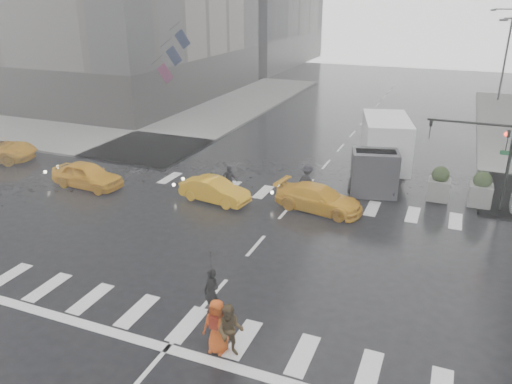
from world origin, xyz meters
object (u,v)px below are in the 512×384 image
at_px(traffic_signal_pole, 489,148).
at_px(box_truck, 382,150).
at_px(pedestrian_brown, 230,331).
at_px(pedestrian_orange, 217,326).
at_px(taxi_front, 87,175).
at_px(taxi_mid, 215,190).

relative_size(traffic_signal_pole, box_truck, 0.67).
distance_m(pedestrian_brown, box_truck, 17.16).
bearing_deg(pedestrian_orange, taxi_front, 142.12).
relative_size(traffic_signal_pole, taxi_front, 1.06).
relative_size(pedestrian_orange, taxi_front, 0.42).
bearing_deg(taxi_mid, pedestrian_orange, -145.00).
relative_size(pedestrian_brown, box_truck, 0.26).
height_order(traffic_signal_pole, box_truck, traffic_signal_pole).
relative_size(pedestrian_brown, pedestrian_orange, 0.97).
xyz_separation_m(traffic_signal_pole, box_truck, (-5.34, 2.24, -1.32)).
bearing_deg(box_truck, traffic_signal_pole, -37.11).
bearing_deg(box_truck, taxi_front, -168.74).
distance_m(pedestrian_orange, taxi_mid, 11.89).
relative_size(pedestrian_brown, taxi_mid, 0.46).
distance_m(pedestrian_brown, taxi_mid, 12.10).
bearing_deg(taxi_front, traffic_signal_pole, -72.83).
bearing_deg(taxi_front, pedestrian_brown, -122.72).
height_order(taxi_mid, box_truck, box_truck).
relative_size(traffic_signal_pole, pedestrian_brown, 2.57).
height_order(traffic_signal_pole, taxi_front, traffic_signal_pole).
xyz_separation_m(taxi_front, box_truck, (15.14, 7.27, 1.17)).
height_order(traffic_signal_pole, taxi_mid, traffic_signal_pole).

